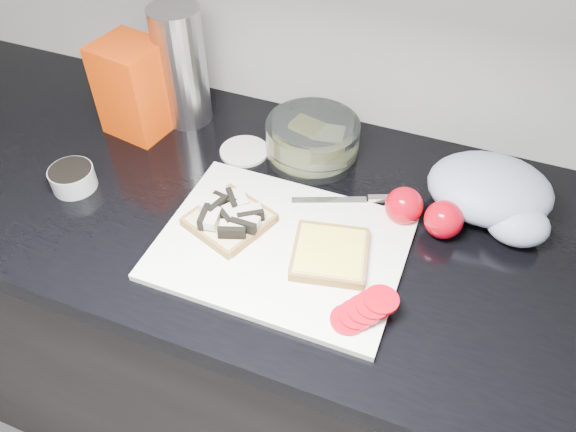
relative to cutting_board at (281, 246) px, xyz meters
The scene contains 14 objects.
base_cabinet 0.49m from the cutting_board, 121.82° to the left, with size 3.50×0.60×0.86m, color black.
countertop 0.11m from the cutting_board, 121.82° to the left, with size 3.50×0.64×0.04m, color black.
cutting_board is the anchor object (origin of this frame).
bread_left 0.10m from the cutting_board, behind, with size 0.16×0.16×0.04m.
bread_right 0.09m from the cutting_board, ahead, with size 0.15×0.15×0.02m.
tomato_slices 0.19m from the cutting_board, 26.95° to the right, with size 0.11×0.11×0.02m.
knife 0.18m from the cutting_board, 57.71° to the left, with size 0.19×0.09×0.01m.
seed_tub 0.42m from the cutting_board, behind, with size 0.08×0.08×0.04m.
tub_lid 0.27m from the cutting_board, 128.08° to the left, with size 0.10×0.10×0.01m, color silver.
glass_bowl 0.26m from the cutting_board, 98.20° to the left, with size 0.18×0.18×0.08m.
bread_bag 0.46m from the cutting_board, 152.25° to the left, with size 0.12×0.11×0.19m, color #F52F04.
steel_canister 0.44m from the cutting_board, 139.72° to the left, with size 0.10×0.10×0.24m, color #A4A3A8.
grocery_bag 0.38m from the cutting_board, 34.79° to the left, with size 0.23×0.20×0.09m.
whole_tomatoes 0.25m from the cutting_board, 33.77° to the left, with size 0.14×0.07×0.07m.
Camera 1 is at (0.30, 0.53, 1.61)m, focal length 35.00 mm.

